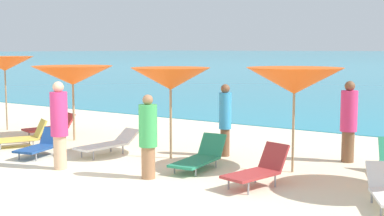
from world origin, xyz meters
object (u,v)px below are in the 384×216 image
(umbrella_3, at_px, (294,81))
(lounge_chair_1, at_px, (108,143))
(umbrella_2, at_px, (171,79))
(beachgoer_3, at_px, (59,123))
(beachgoer_2, at_px, (225,118))
(lounge_chair_6, at_px, (51,127))
(lounge_chair_4, at_px, (200,157))
(umbrella_0, at_px, (5,64))
(beachgoer_0, at_px, (349,120))
(lounge_chair_5, at_px, (21,136))
(lounge_chair_8, at_px, (41,145))
(beachgoer_1, at_px, (148,135))
(lounge_chair_2, at_px, (258,169))
(umbrella_1, at_px, (73,75))

(umbrella_3, xyz_separation_m, lounge_chair_1, (-4.38, -0.83, -1.62))
(umbrella_2, bearing_deg, beachgoer_3, -120.37)
(beachgoer_2, xyz_separation_m, beachgoer_3, (-2.20, -3.11, 0.07))
(lounge_chair_1, xyz_separation_m, lounge_chair_6, (-3.38, 1.16, -0.02))
(umbrella_2, distance_m, lounge_chair_4, 2.02)
(umbrella_0, xyz_separation_m, umbrella_2, (6.73, -0.50, -0.22))
(umbrella_0, xyz_separation_m, beachgoer_0, (10.26, 1.41, -1.11))
(lounge_chair_5, bearing_deg, lounge_chair_4, 33.09)
(umbrella_0, height_order, umbrella_2, umbrella_0)
(lounge_chair_8, height_order, beachgoer_1, beachgoer_1)
(lounge_chair_4, bearing_deg, umbrella_3, 19.76)
(lounge_chair_1, xyz_separation_m, beachgoer_0, (5.01, 2.43, 0.69))
(lounge_chair_2, distance_m, beachgoer_1, 2.23)
(lounge_chair_6, distance_m, beachgoer_0, 8.52)
(umbrella_0, height_order, lounge_chair_5, umbrella_0)
(umbrella_1, distance_m, lounge_chair_4, 5.11)
(umbrella_3, height_order, beachgoer_3, umbrella_3)
(beachgoer_0, distance_m, beachgoer_3, 6.33)
(lounge_chair_2, bearing_deg, beachgoer_2, 146.69)
(lounge_chair_6, bearing_deg, umbrella_1, 6.01)
(umbrella_1, height_order, umbrella_2, umbrella_2)
(umbrella_0, bearing_deg, umbrella_2, -4.27)
(umbrella_2, xyz_separation_m, lounge_chair_2, (2.82, -1.11, -1.52))
(lounge_chair_1, bearing_deg, lounge_chair_4, 7.07)
(umbrella_0, distance_m, lounge_chair_2, 9.84)
(lounge_chair_1, relative_size, beachgoer_0, 0.94)
(umbrella_2, xyz_separation_m, umbrella_3, (2.89, 0.31, 0.04))
(lounge_chair_6, bearing_deg, umbrella_2, 9.18)
(lounge_chair_6, bearing_deg, beachgoer_3, -21.76)
(lounge_chair_8, bearing_deg, lounge_chair_6, 120.64)
(lounge_chair_2, relative_size, beachgoer_0, 0.79)
(umbrella_1, bearing_deg, umbrella_3, -0.87)
(umbrella_3, distance_m, lounge_chair_2, 2.11)
(umbrella_0, relative_size, beachgoer_0, 1.26)
(umbrella_2, bearing_deg, umbrella_1, 173.58)
(lounge_chair_2, xyz_separation_m, lounge_chair_4, (-1.68, 0.61, -0.08))
(beachgoer_1, bearing_deg, lounge_chair_8, -147.86)
(lounge_chair_4, distance_m, lounge_chair_6, 6.11)
(lounge_chair_4, height_order, lounge_chair_6, lounge_chair_4)
(umbrella_3, bearing_deg, lounge_chair_1, -169.30)
(umbrella_2, xyz_separation_m, lounge_chair_4, (1.14, -0.50, -1.60))
(umbrella_3, bearing_deg, lounge_chair_4, -155.10)
(lounge_chair_2, relative_size, lounge_chair_4, 0.86)
(beachgoer_1, bearing_deg, umbrella_1, -170.49)
(lounge_chair_8, relative_size, beachgoer_0, 0.75)
(umbrella_1, bearing_deg, beachgoer_0, 11.84)
(beachgoer_2, bearing_deg, lounge_chair_1, 31.66)
(beachgoer_2, bearing_deg, umbrella_1, 7.19)
(lounge_chair_2, bearing_deg, beachgoer_1, -148.90)
(umbrella_3, relative_size, lounge_chair_4, 1.30)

